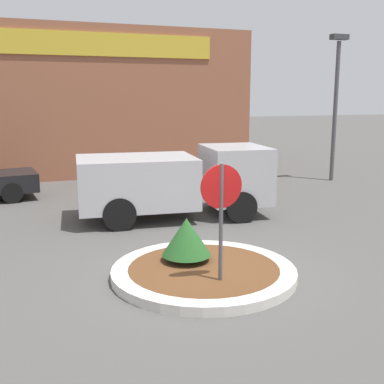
# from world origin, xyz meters

# --- Properties ---
(ground_plane) EXTENTS (120.00, 120.00, 0.00)m
(ground_plane) POSITION_xyz_m (0.00, 0.00, 0.00)
(ground_plane) COLOR #514F4C
(traffic_island) EXTENTS (3.48, 3.48, 0.18)m
(traffic_island) POSITION_xyz_m (0.00, 0.00, 0.09)
(traffic_island) COLOR beige
(traffic_island) RESTS_ON ground_plane
(stop_sign) EXTENTS (0.76, 0.07, 2.24)m
(stop_sign) POSITION_xyz_m (0.05, -0.67, 1.56)
(stop_sign) COLOR #4C4C51
(stop_sign) RESTS_ON ground_plane
(island_shrub) EXTENTS (0.97, 0.97, 0.86)m
(island_shrub) POSITION_xyz_m (-0.17, 0.49, 0.66)
(island_shrub) COLOR brown
(island_shrub) RESTS_ON traffic_island
(utility_truck) EXTENTS (5.43, 2.73, 1.94)m
(utility_truck) POSITION_xyz_m (0.91, 4.47, 1.06)
(utility_truck) COLOR #B2B2B7
(utility_truck) RESTS_ON ground_plane
(storefront_building) EXTENTS (13.21, 6.07, 6.10)m
(storefront_building) POSITION_xyz_m (0.22, 14.50, 3.05)
(storefront_building) COLOR #93563D
(storefront_building) RESTS_ON ground_plane
(light_pole) EXTENTS (0.70, 0.30, 5.61)m
(light_pole) POSITION_xyz_m (8.68, 7.89, 3.35)
(light_pole) COLOR #4C4C51
(light_pole) RESTS_ON ground_plane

